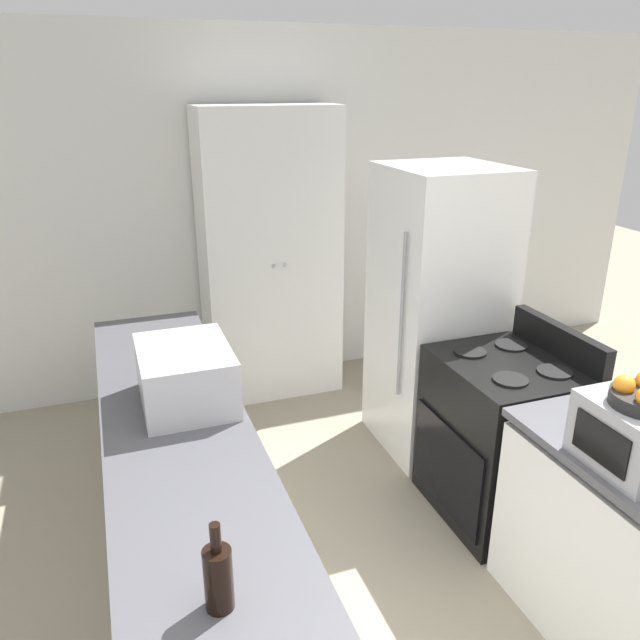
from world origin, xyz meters
TOP-DOWN VIEW (x-y plane):
  - wall_back at (0.00, 3.56)m, footprint 7.00×0.06m
  - counter_left at (-0.83, 1.43)m, footprint 0.60×2.65m
  - counter_right at (0.83, 0.58)m, footprint 0.60×0.96m
  - pantry_cabinet at (0.10, 3.29)m, footprint 0.97×0.48m
  - stove at (0.85, 1.45)m, footprint 0.66×0.73m
  - refrigerator at (0.86, 2.20)m, footprint 0.69×0.71m
  - microwave at (-0.75, 1.58)m, footprint 0.40×0.50m
  - wine_bottle at (-0.85, 0.38)m, footprint 0.08×0.08m
  - toaster_oven at (0.72, 0.53)m, footprint 0.34×0.36m

SIDE VIEW (x-z plane):
  - counter_left at x=-0.83m, z-range -0.01..0.87m
  - counter_right at x=0.83m, z-range -0.01..0.87m
  - stove at x=0.85m, z-range -0.07..0.98m
  - refrigerator at x=0.86m, z-range 0.00..1.78m
  - wine_bottle at x=-0.85m, z-range 0.85..1.13m
  - toaster_oven at x=0.72m, z-range 0.89..1.15m
  - microwave at x=-0.75m, z-range 0.89..1.15m
  - pantry_cabinet at x=0.10m, z-range 0.00..2.08m
  - wall_back at x=0.00m, z-range 0.00..2.60m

